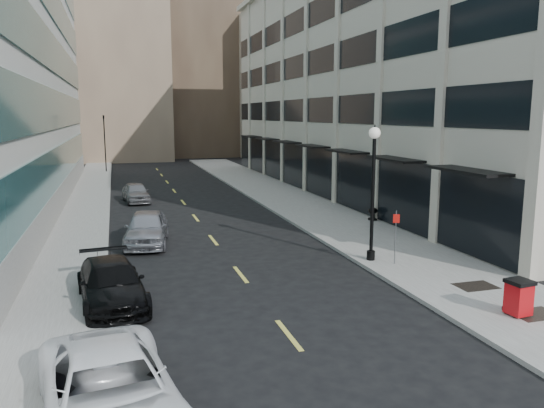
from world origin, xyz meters
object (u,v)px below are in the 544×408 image
traffic_signal (104,119)px  car_white_van (110,393)px  sign_post (396,229)px  car_silver_sedan (147,228)px  lamppost (373,181)px  trash_bin (519,296)px  urn_planter (373,212)px  car_black_pickup (111,283)px  car_grey_sedan (136,193)px

traffic_signal → car_white_van: 49.56m
sign_post → car_white_van: bearing=-119.4°
car_silver_sedan → lamppost: size_ratio=0.85×
lamppost → sign_post: lamppost is taller
car_white_van → trash_bin: 12.07m
car_silver_sedan → urn_planter: size_ratio=6.46×
trash_bin → sign_post: (-0.76, 6.09, 0.84)m
urn_planter → lamppost: bearing=-117.6°
sign_post → urn_planter: 9.15m
car_black_pickup → trash_bin: 12.80m
traffic_signal → car_white_van: (0.70, -49.30, -4.95)m
car_silver_sedan → car_grey_sedan: (0.00, 13.00, -0.12)m
car_grey_sedan → urn_planter: size_ratio=5.51×
trash_bin → urn_planter: 14.77m
car_grey_sedan → car_white_van: bearing=-99.0°
car_white_van → trash_bin: car_white_van is taller
traffic_signal → sign_post: size_ratio=3.16×
traffic_signal → lamppost: bearing=-74.5°
car_silver_sedan → car_grey_sedan: car_silver_sedan is taller
car_black_pickup → car_silver_sedan: bearing=72.2°
car_grey_sedan → trash_bin: (10.22, -25.90, 0.05)m
traffic_signal → trash_bin: 48.80m
car_black_pickup → car_silver_sedan: (1.60, 8.00, 0.11)m
car_white_van → lamppost: (10.41, 9.32, 2.70)m
traffic_signal → car_white_van: bearing=-89.2°
traffic_signal → car_silver_sedan: traffic_signal is taller
car_grey_sedan → urn_planter: car_grey_sedan is taller
traffic_signal → sign_post: traffic_signal is taller
urn_planter → traffic_signal: bearing=115.0°
car_silver_sedan → car_grey_sedan: size_ratio=1.17×
car_grey_sedan → car_black_pickup: bearing=-100.2°
car_silver_sedan → trash_bin: bearing=-43.6°
trash_bin → car_silver_sedan: bearing=122.1°
car_white_van → car_silver_sedan: 15.39m
car_black_pickup → trash_bin: size_ratio=4.40×
car_white_van → lamppost: lamppost is taller
sign_post → urn_planter: bearing=91.6°
lamppost → urn_planter: lamppost is taller
lamppost → urn_planter: (3.99, 7.63, -2.87)m
car_black_pickup → sign_post: size_ratio=2.22×
traffic_signal → urn_planter: (15.10, -32.35, -5.12)m
car_white_van → car_black_pickup: size_ratio=1.13×
trash_bin → lamppost: lamppost is taller
lamppost → car_grey_sedan: bearing=114.9°
traffic_signal → trash_bin: bearing=-75.0°
car_black_pickup → lamppost: size_ratio=0.87×
car_black_pickup → car_silver_sedan: size_ratio=1.02×
car_black_pickup → car_grey_sedan: car_black_pickup is taller
car_white_van → sign_post: size_ratio=2.50×
traffic_signal → car_black_pickup: traffic_signal is taller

